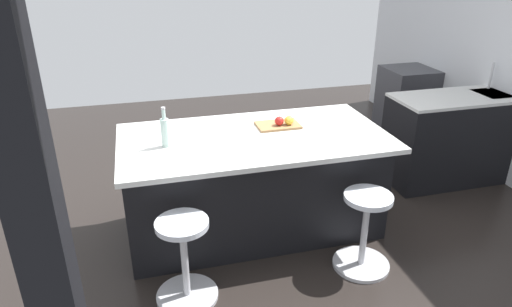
# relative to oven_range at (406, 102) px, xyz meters

# --- Properties ---
(ground_plane) EXTENTS (7.76, 7.76, 0.00)m
(ground_plane) POSITION_rel_oven_range_xyz_m (2.58, 1.52, -0.45)
(ground_plane) COLOR black
(sink_cabinet) EXTENTS (1.81, 0.60, 1.20)m
(sink_cabinet) POSITION_rel_oven_range_xyz_m (-0.00, 1.25, 0.02)
(sink_cabinet) COLOR black
(sink_cabinet) RESTS_ON ground_plane
(oven_range) EXTENTS (0.60, 0.61, 0.89)m
(oven_range) POSITION_rel_oven_range_xyz_m (0.00, 0.00, 0.00)
(oven_range) COLOR #38383D
(oven_range) RESTS_ON ground_plane
(kitchen_island) EXTENTS (2.15, 1.13, 0.90)m
(kitchen_island) POSITION_rel_oven_range_xyz_m (2.50, 1.65, 0.01)
(kitchen_island) COLOR black
(kitchen_island) RESTS_ON ground_plane
(stool_by_window) EXTENTS (0.44, 0.44, 0.63)m
(stool_by_window) POSITION_rel_oven_range_xyz_m (1.82, 2.39, -0.15)
(stool_by_window) COLOR #B7B7BC
(stool_by_window) RESTS_ON ground_plane
(stool_middle) EXTENTS (0.44, 0.44, 0.63)m
(stool_middle) POSITION_rel_oven_range_xyz_m (3.18, 2.39, -0.15)
(stool_middle) COLOR #B7B7BC
(stool_middle) RESTS_ON ground_plane
(cutting_board) EXTENTS (0.36, 0.24, 0.02)m
(cutting_board) POSITION_rel_oven_range_xyz_m (2.25, 1.54, 0.47)
(cutting_board) COLOR olive
(cutting_board) RESTS_ON kitchen_island
(apple_yellow) EXTENTS (0.08, 0.08, 0.08)m
(apple_yellow) POSITION_rel_oven_range_xyz_m (2.17, 1.58, 0.51)
(apple_yellow) COLOR gold
(apple_yellow) RESTS_ON cutting_board
(apple_red) EXTENTS (0.08, 0.08, 0.08)m
(apple_red) POSITION_rel_oven_range_xyz_m (2.25, 1.57, 0.51)
(apple_red) COLOR red
(apple_red) RESTS_ON cutting_board
(water_bottle) EXTENTS (0.06, 0.06, 0.31)m
(water_bottle) POSITION_rel_oven_range_xyz_m (3.20, 1.73, 0.58)
(water_bottle) COLOR silver
(water_bottle) RESTS_ON kitchen_island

